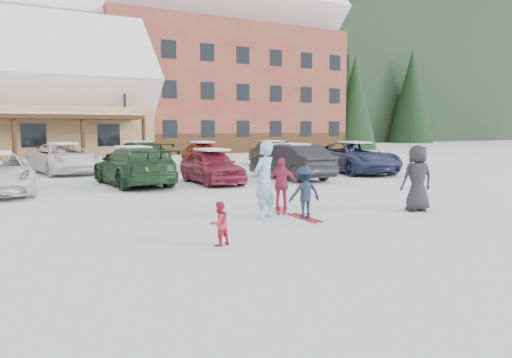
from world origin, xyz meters
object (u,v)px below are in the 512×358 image
parked_car_4 (212,166)px  parked_car_12 (203,154)px  parked_car_5 (291,162)px  toddler_red (219,223)px  parked_car_10 (64,158)px  child_navy (305,192)px  alpine_hotel (195,65)px  parked_car_6 (355,158)px  child_magenta (282,184)px  parked_car_13 (272,153)px  lamp_post (125,113)px  bystander_dark (417,178)px  adult_skier (264,180)px  parked_car_11 (138,156)px  parked_car_3 (134,166)px

parked_car_4 → parked_car_12: parked_car_12 is taller
parked_car_5 → parked_car_12: 8.59m
toddler_red → parked_car_10: (-0.12, 17.52, 0.33)m
child_navy → parked_car_10: 16.27m
alpine_hotel → parked_car_6: 29.51m
alpine_hotel → parked_car_4: (-11.52, -29.07, -7.94)m
child_magenta → parked_car_13: bearing=-87.0°
lamp_post → parked_car_4: bearing=-92.5°
lamp_post → child_magenta: (-1.82, -22.36, -2.56)m
bystander_dark → parked_car_4: 9.12m
adult_skier → parked_car_11: (1.55, 16.08, -0.19)m
child_magenta → parked_car_12: bearing=-72.4°
child_navy → parked_car_13: 17.92m
bystander_dark → parked_car_6: size_ratio=0.32×
parked_car_5 → parked_car_11: (-4.38, 8.33, -0.01)m
lamp_post → parked_car_5: lamp_post is taller
lamp_post → parked_car_4: 15.52m
toddler_red → parked_car_12: bearing=-128.4°
bystander_dark → parked_car_12: 17.45m
child_navy → parked_car_11: bearing=-86.7°
toddler_red → bystander_dark: bystander_dark is taller
parked_car_12 → parked_car_13: parked_car_13 is taller
adult_skier → parked_car_6: size_ratio=0.34×
alpine_hotel → parked_car_12: (-8.22, -20.59, -7.91)m
parked_car_3 → parked_car_4: (2.93, -0.86, -0.06)m
bystander_dark → parked_car_3: bearing=-47.7°
parked_car_5 → parked_car_11: parked_car_5 is taller
parked_car_3 → parked_car_10: 6.95m
adult_skier → alpine_hotel: bearing=-134.6°
child_navy → toddler_red: bearing=32.7°
parked_car_12 → parked_car_3: bearing=-123.1°
lamp_post → adult_skier: bearing=-97.0°
child_navy → parked_car_10: (-3.19, 15.95, 0.10)m
parked_car_5 → parked_car_10: 11.30m
parked_car_3 → parked_car_13: (10.30, 6.51, -0.02)m
child_navy → parked_car_13: size_ratio=0.29×
alpine_hotel → bystander_dark: size_ratio=17.71×
parked_car_5 → parked_car_11: bearing=-62.6°
child_magenta → bystander_dark: 3.62m
parked_car_6 → parked_car_12: (-4.89, 7.66, -0.05)m
parked_car_6 → parked_car_13: (-0.82, 6.54, -0.04)m
parked_car_13 → parked_car_5: bearing=73.7°
parked_car_4 → parked_car_5: 3.76m
child_navy → bystander_dark: size_ratio=0.73×
lamp_post → parked_car_10: lamp_post is taller
lamp_post → parked_car_3: bearing=-104.0°
parked_car_6 → child_navy: bearing=-126.2°
parked_car_3 → parked_car_4: size_ratio=1.28×
toddler_red → parked_car_12: size_ratio=0.20×
child_navy → parked_car_6: size_ratio=0.23×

